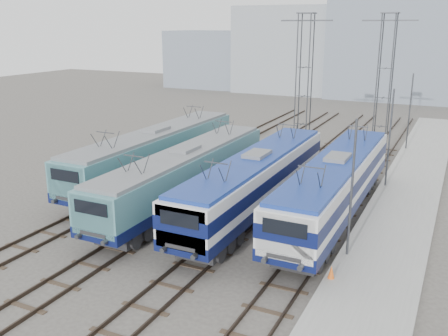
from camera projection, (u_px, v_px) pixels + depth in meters
ground at (175, 243)px, 26.29m from camera, size 160.00×160.00×0.00m
platform at (397, 220)px, 28.90m from camera, size 4.00×70.00×0.30m
locomotive_far_left at (155, 151)px, 35.84m from camera, size 2.93×18.51×3.48m
locomotive_center_left at (184, 173)px, 30.92m from camera, size 2.80×17.70×3.33m
locomotive_center_right at (255, 179)px, 29.57m from camera, size 2.83×17.89×3.36m
locomotive_far_right at (335, 183)px, 28.66m from camera, size 2.87×18.14×3.41m
catenary_tower_west at (304, 77)px, 43.48m from camera, size 4.50×1.20×12.00m
catenary_tower_east at (385, 79)px, 42.49m from camera, size 4.50×1.20×12.00m
mast_front at (352, 192)px, 23.45m from camera, size 0.12×0.12×7.00m
mast_mid at (389, 141)px, 33.83m from camera, size 0.12×0.12×7.00m
mast_rear at (409, 113)px, 44.21m from camera, size 0.12×0.12×7.00m
safety_cone at (331, 272)px, 21.94m from camera, size 0.30×0.30×0.61m
building_west at (294, 50)px, 83.83m from camera, size 18.00×12.00×14.00m
building_center at (408, 39)px, 75.74m from camera, size 22.00×14.00×18.00m
building_far_west at (210, 59)px, 91.08m from camera, size 14.00×10.00×10.00m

